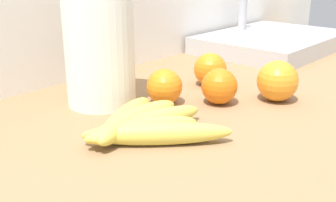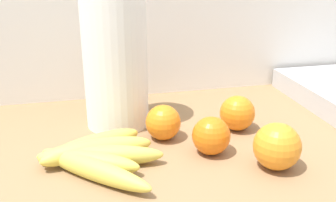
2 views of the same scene
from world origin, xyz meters
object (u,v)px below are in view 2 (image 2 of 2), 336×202
Objects in this scene: banana_bunch at (95,156)px; orange_center at (277,146)px; orange_front at (211,136)px; orange_right at (237,113)px; orange_back_right at (163,122)px; paper_towel_roll at (115,60)px.

banana_bunch is 0.29m from orange_center.
orange_center is at bearing -39.22° from orange_front.
orange_front is (-0.08, -0.08, -0.00)m from orange_right.
orange_center is 0.21m from orange_back_right.
paper_towel_roll is at bearing 130.21° from orange_back_right.
orange_center is at bearing -88.21° from orange_right.
orange_back_right is (0.13, 0.07, 0.01)m from banana_bunch.
paper_towel_roll reaches higher than banana_bunch.
orange_center is 0.15m from orange_right.
orange_back_right is (-0.15, -0.01, -0.00)m from orange_right.
paper_towel_roll reaches higher than orange_right.
orange_center is (0.29, -0.07, 0.02)m from banana_bunch.
orange_center is at bearing -14.05° from banana_bunch.
banana_bunch is 2.80× the size of orange_center.
banana_bunch is 3.12× the size of orange_right.
banana_bunch is at bearing -163.99° from orange_right.
orange_front is 0.22× the size of paper_towel_roll.
orange_back_right is at bearing 137.00° from orange_center.
orange_center is 0.11m from orange_front.
banana_bunch is 0.20m from orange_front.
orange_right reaches higher than banana_bunch.
orange_back_right is at bearing 29.24° from banana_bunch.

